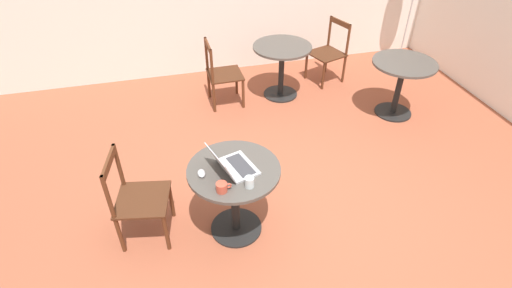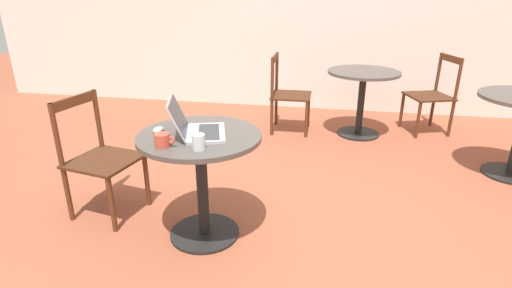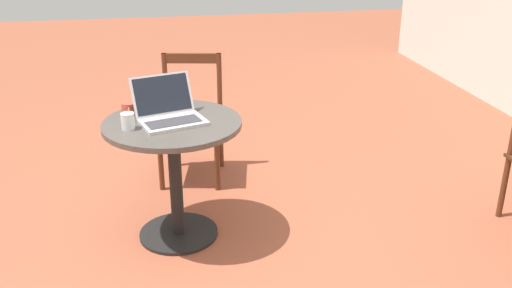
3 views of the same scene
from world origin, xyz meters
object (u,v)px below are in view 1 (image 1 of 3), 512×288
Objects in this scene: cafe_table_far at (282,59)px; laptop at (233,165)px; chair_far_left at (221,74)px; drinking_glass at (249,182)px; chair_near_left at (137,199)px; cafe_table_near at (234,185)px; cafe_table_mid at (402,76)px; mouse at (201,173)px; chair_far_right at (329,52)px; mug at (222,187)px.

laptop reaches higher than cafe_table_far.
chair_far_left is 2.49m from drinking_glass.
laptop is at bearing -11.97° from chair_near_left.
cafe_table_mid is at bearing 30.22° from cafe_table_near.
chair_far_left is at bearing -179.16° from cafe_table_far.
mouse is (0.55, -0.17, 0.31)m from chair_near_left.
cafe_table_mid is at bearing -32.50° from cafe_table_far.
mouse is at bearing -178.33° from cafe_table_near.
chair_far_right is 3.18m from laptop.
chair_far_left is (1.12, 2.06, 0.00)m from chair_near_left.
laptop is at bearing -127.57° from chair_far_right.
laptop reaches higher than chair_far_left.
chair_far_left is 2.32m from mouse.
mug reaches higher than cafe_table_mid.
chair_near_left is at bearing 168.98° from cafe_table_near.
chair_far_left is (-2.12, 0.81, -0.11)m from cafe_table_mid.
drinking_glass is (-0.22, -2.46, 0.34)m from chair_far_left.
mug is at bearing -117.07° from cafe_table_far.
chair_far_left is at bearing 75.85° from mouse.
chair_far_left is at bearing 79.94° from mug.
cafe_table_mid and cafe_table_far have the same top height.
mouse is at bearing 119.31° from mug.
mouse reaches higher than cafe_table_mid.
chair_far_right is at bearing 9.53° from chair_far_left.
mouse is at bearing 178.96° from laptop.
cafe_table_near is at bearing -97.60° from chair_far_left.
mug reaches higher than cafe_table_far.
chair_near_left reaches higher than cafe_table_far.
laptop is 0.24m from drinking_glass.
drinking_glass is at bearing -144.94° from cafe_table_mid.
cafe_table_mid is at bearing -20.98° from chair_far_left.
mug is (-2.55, -1.64, 0.22)m from cafe_table_mid.
chair_far_left is at bearing 82.23° from laptop.
mouse is (-1.39, -2.24, 0.20)m from cafe_table_far.
cafe_table_near and cafe_table_far have the same top height.
cafe_table_near is 0.84m from chair_near_left.
cafe_table_mid is at bearing 32.69° from mug.
drinking_glass is at bearing -33.74° from mouse.
chair_near_left is at bearing -139.57° from chair_far_right.
mouse is at bearing 146.26° from drinking_glass.
cafe_table_mid is 3.04m from mouse.
cafe_table_near is 7.75× the size of mouse.
chair_far_right is at bearing 48.87° from mouse.
chair_far_left is (-1.62, -0.27, 0.00)m from chair_far_right.
cafe_table_far is at bearing 63.29° from laptop.
drinking_glass reaches higher than cafe_table_far.
laptop reaches higher than cafe_table_mid.
cafe_table_far is 7.75× the size of mouse.
chair_near_left is 7.14× the size of mug.
chair_far_left is at bearing 159.02° from cafe_table_mid.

